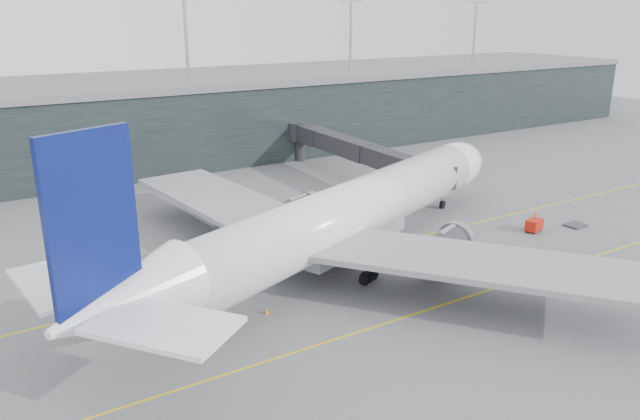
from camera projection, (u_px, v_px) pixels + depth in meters
ground at (302, 250)px, 74.55m from camera, size 320.00×320.00×0.00m
taxiline_a at (320, 260)px, 71.32m from camera, size 160.00×0.25×0.02m
taxiline_b at (410, 315)px, 58.41m from camera, size 160.00×0.25×0.02m
taxiline_lead_main at (263, 202)px, 93.22m from camera, size 0.25×60.00×0.02m
terminal at (148, 119)px, 119.03m from camera, size 240.00×36.00×29.00m
main_aircraft at (349, 214)px, 69.84m from camera, size 67.83×62.68×19.79m
jet_bridge at (338, 145)px, 105.74m from camera, size 5.55×48.33×7.36m
gse_cart at (534, 225)px, 80.40m from camera, size 2.68×2.09×1.61m
baggage_dolly at (575, 225)px, 82.65m from camera, size 2.73×2.23×0.26m
uld_a at (222, 226)px, 79.47m from camera, size 2.71×2.48×2.01m
uld_b at (247, 220)px, 82.29m from camera, size 2.25×1.97×1.76m
uld_c at (259, 221)px, 81.31m from camera, size 2.28×1.88×1.97m
cone_nose at (536, 213)px, 86.65m from camera, size 0.49×0.49×0.78m
cone_wing_stbd at (481, 279)px, 65.62m from camera, size 0.41×0.41×0.65m
cone_wing_port at (314, 207)px, 89.62m from camera, size 0.49×0.49×0.78m
cone_tail at (267, 311)px, 58.63m from camera, size 0.42×0.42×0.66m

